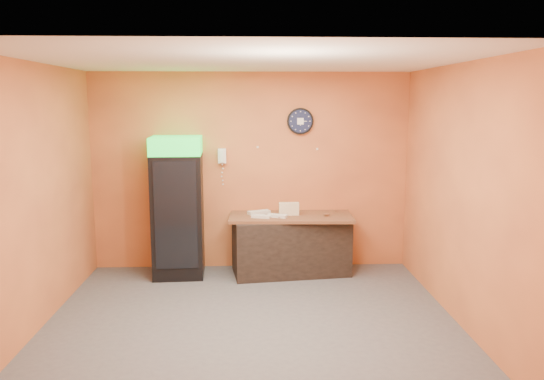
{
  "coord_description": "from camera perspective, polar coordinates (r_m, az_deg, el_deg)",
  "views": [
    {
      "loc": [
        0.0,
        -5.52,
        2.39
      ],
      "look_at": [
        0.25,
        0.6,
        1.36
      ],
      "focal_mm": 35.0,
      "sensor_mm": 36.0,
      "label": 1
    }
  ],
  "objects": [
    {
      "name": "back_wall",
      "position": [
        7.59,
        -2.3,
        2.0
      ],
      "size": [
        4.5,
        0.02,
        2.8
      ],
      "primitive_type": "cube",
      "color": "orange",
      "rests_on": "floor"
    },
    {
      "name": "kitchen_tool",
      "position": [
        7.37,
        1.37,
        -2.48
      ],
      "size": [
        0.05,
        0.05,
        0.05
      ],
      "primitive_type": "cylinder",
      "color": "silver",
      "rests_on": "butcher_paper"
    },
    {
      "name": "floor",
      "position": [
        6.02,
        -2.19,
        -13.9
      ],
      "size": [
        4.5,
        4.5,
        0.0
      ],
      "primitive_type": "plane",
      "color": "#47474C",
      "rests_on": "ground"
    },
    {
      "name": "wrapped_sandwich_right",
      "position": [
        7.44,
        -1.42,
        -2.41
      ],
      "size": [
        0.33,
        0.24,
        0.04
      ],
      "primitive_type": "cube",
      "rotation": [
        0.0,
        0.0,
        0.43
      ],
      "color": "beige",
      "rests_on": "butcher_paper"
    },
    {
      "name": "wrapped_sandwich_left",
      "position": [
        7.19,
        -1.17,
        -2.86
      ],
      "size": [
        0.27,
        0.17,
        0.04
      ],
      "primitive_type": "cube",
      "rotation": [
        0.0,
        0.0,
        -0.29
      ],
      "color": "beige",
      "rests_on": "butcher_paper"
    },
    {
      "name": "wall_clock",
      "position": [
        7.53,
        3.06,
        7.4
      ],
      "size": [
        0.37,
        0.06,
        0.37
      ],
      "color": "black",
      "rests_on": "back_wall"
    },
    {
      "name": "beverage_cooler",
      "position": [
        7.35,
        -10.14,
        -2.03
      ],
      "size": [
        0.7,
        0.72,
        1.92
      ],
      "rotation": [
        0.0,
        0.0,
        0.05
      ],
      "color": "black",
      "rests_on": "floor"
    },
    {
      "name": "wrapped_sandwich_mid",
      "position": [
        7.22,
        0.58,
        -2.8
      ],
      "size": [
        0.29,
        0.2,
        0.04
      ],
      "primitive_type": "cube",
      "rotation": [
        0.0,
        0.0,
        -0.4
      ],
      "color": "beige",
      "rests_on": "butcher_paper"
    },
    {
      "name": "ceiling",
      "position": [
        5.54,
        -2.38,
        13.75
      ],
      "size": [
        4.5,
        4.0,
        0.02
      ],
      "primitive_type": "cube",
      "color": "white",
      "rests_on": "back_wall"
    },
    {
      "name": "prep_counter",
      "position": [
        7.46,
        2.02,
        -5.99
      ],
      "size": [
        1.66,
        0.9,
        0.79
      ],
      "primitive_type": "cube",
      "rotation": [
        0.0,
        0.0,
        0.13
      ],
      "color": "black",
      "rests_on": "floor"
    },
    {
      "name": "left_wall",
      "position": [
        6.05,
        -24.13,
        -0.75
      ],
      "size": [
        0.02,
        4.0,
        2.8
      ],
      "primitive_type": "cube",
      "color": "orange",
      "rests_on": "floor"
    },
    {
      "name": "sub_roll_stack",
      "position": [
        7.35,
        1.83,
        -2.04
      ],
      "size": [
        0.28,
        0.11,
        0.17
      ],
      "rotation": [
        0.0,
        0.0,
        0.04
      ],
      "color": "beige",
      "rests_on": "butcher_paper"
    },
    {
      "name": "right_wall",
      "position": [
        6.05,
        19.57,
        -0.47
      ],
      "size": [
        0.02,
        4.0,
        2.8
      ],
      "primitive_type": "cube",
      "color": "orange",
      "rests_on": "floor"
    },
    {
      "name": "wall_phone",
      "position": [
        7.52,
        -5.4,
        3.67
      ],
      "size": [
        0.11,
        0.1,
        0.21
      ],
      "color": "white",
      "rests_on": "back_wall"
    },
    {
      "name": "butcher_paper",
      "position": [
        7.36,
        2.04,
        -2.87
      ],
      "size": [
        1.72,
        0.84,
        0.04
      ],
      "primitive_type": "cube",
      "rotation": [
        0.0,
        0.0,
        -0.04
      ],
      "color": "brown",
      "rests_on": "prep_counter"
    }
  ]
}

